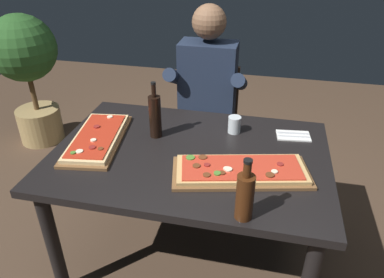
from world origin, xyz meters
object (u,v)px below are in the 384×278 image
(diner_chair, at_px, (209,120))
(pizza_rectangular_front, at_px, (241,171))
(seated_diner, at_px, (206,95))
(potted_plant_corner, at_px, (27,66))
(wine_bottle_dark, at_px, (155,116))
(dining_table, at_px, (190,168))
(tumbler_near_camera, at_px, (234,126))
(pizza_rectangular_left, at_px, (97,138))
(oil_bottle_amber, at_px, (245,195))

(diner_chair, bearing_deg, pizza_rectangular_front, -71.83)
(seated_diner, xyz_separation_m, potted_plant_corner, (-1.61, 0.33, -0.03))
(wine_bottle_dark, height_order, diner_chair, wine_bottle_dark)
(dining_table, height_order, wine_bottle_dark, wine_bottle_dark)
(seated_diner, height_order, potted_plant_corner, seated_diner)
(dining_table, height_order, tumbler_near_camera, tumbler_near_camera)
(tumbler_near_camera, distance_m, potted_plant_corner, 2.03)
(pizza_rectangular_front, xyz_separation_m, diner_chair, (-0.32, 0.99, -0.27))
(pizza_rectangular_left, bearing_deg, pizza_rectangular_front, -9.76)
(pizza_rectangular_left, height_order, seated_diner, seated_diner)
(potted_plant_corner, bearing_deg, tumbler_near_camera, -23.37)
(dining_table, height_order, diner_chair, diner_chair)
(pizza_rectangular_front, height_order, potted_plant_corner, potted_plant_corner)
(dining_table, relative_size, wine_bottle_dark, 4.45)
(pizza_rectangular_left, bearing_deg, wine_bottle_dark, 23.33)
(dining_table, distance_m, wine_bottle_dark, 0.33)
(wine_bottle_dark, distance_m, potted_plant_corner, 1.73)
(oil_bottle_amber, height_order, potted_plant_corner, potted_plant_corner)
(oil_bottle_amber, bearing_deg, dining_table, 126.72)
(tumbler_near_camera, distance_m, seated_diner, 0.54)
(wine_bottle_dark, relative_size, tumbler_near_camera, 3.32)
(dining_table, xyz_separation_m, tumbler_near_camera, (0.19, 0.26, 0.14))
(tumbler_near_camera, height_order, seated_diner, seated_diner)
(pizza_rectangular_front, bearing_deg, potted_plant_corner, 148.26)
(oil_bottle_amber, bearing_deg, potted_plant_corner, 143.12)
(wine_bottle_dark, distance_m, oil_bottle_amber, 0.76)
(wine_bottle_dark, bearing_deg, tumbler_near_camera, 18.09)
(pizza_rectangular_left, bearing_deg, dining_table, 0.02)
(diner_chair, relative_size, potted_plant_corner, 0.76)
(pizza_rectangular_left, relative_size, seated_diner, 0.43)
(oil_bottle_amber, relative_size, tumbler_near_camera, 2.88)
(tumbler_near_camera, bearing_deg, dining_table, -126.83)
(diner_chair, bearing_deg, seated_diner, -90.00)
(wine_bottle_dark, relative_size, seated_diner, 0.24)
(wine_bottle_dark, height_order, oil_bottle_amber, wine_bottle_dark)
(diner_chair, distance_m, seated_diner, 0.28)
(pizza_rectangular_front, distance_m, wine_bottle_dark, 0.57)
(pizza_rectangular_front, relative_size, diner_chair, 0.78)
(dining_table, bearing_deg, tumbler_near_camera, 53.17)
(pizza_rectangular_left, height_order, wine_bottle_dark, wine_bottle_dark)
(seated_diner, bearing_deg, oil_bottle_amber, -72.47)
(tumbler_near_camera, distance_m, diner_chair, 0.71)
(oil_bottle_amber, bearing_deg, wine_bottle_dark, 134.34)
(tumbler_near_camera, relative_size, potted_plant_corner, 0.08)
(dining_table, relative_size, tumbler_near_camera, 14.79)
(pizza_rectangular_left, height_order, potted_plant_corner, potted_plant_corner)
(oil_bottle_amber, bearing_deg, pizza_rectangular_front, 98.00)
(pizza_rectangular_front, distance_m, oil_bottle_amber, 0.30)
(potted_plant_corner, bearing_deg, diner_chair, -7.35)
(pizza_rectangular_front, distance_m, tumbler_near_camera, 0.40)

